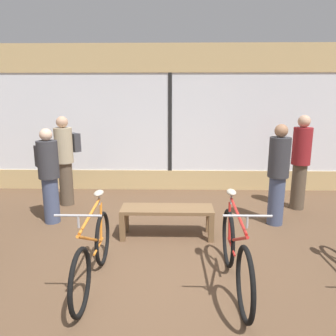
{
  "coord_description": "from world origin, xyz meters",
  "views": [
    {
      "loc": [
        0.12,
        -3.77,
        2.15
      ],
      "look_at": [
        0.0,
        1.53,
        0.95
      ],
      "focal_mm": 35.0,
      "sensor_mm": 36.0,
      "label": 1
    }
  ],
  "objects_px": {
    "display_bench": "(167,213)",
    "customer_mid_floor": "(48,173)",
    "bicycle_left": "(93,253)",
    "customer_by_window": "(301,160)",
    "customer_near_rack": "(278,173)",
    "customer_near_bench": "(65,158)",
    "bicycle_right": "(235,254)"
  },
  "relations": [
    {
      "from": "display_bench",
      "to": "customer_mid_floor",
      "type": "relative_size",
      "value": 0.87
    },
    {
      "from": "bicycle_left",
      "to": "display_bench",
      "type": "relative_size",
      "value": 1.2
    },
    {
      "from": "customer_by_window",
      "to": "customer_near_rack",
      "type": "bearing_deg",
      "value": -129.69
    },
    {
      "from": "customer_near_rack",
      "to": "customer_mid_floor",
      "type": "relative_size",
      "value": 1.05
    },
    {
      "from": "bicycle_left",
      "to": "customer_near_bench",
      "type": "bearing_deg",
      "value": 113.35
    },
    {
      "from": "customer_near_rack",
      "to": "customer_by_window",
      "type": "height_order",
      "value": "customer_by_window"
    },
    {
      "from": "customer_near_bench",
      "to": "customer_by_window",
      "type": "bearing_deg",
      "value": -1.84
    },
    {
      "from": "display_bench",
      "to": "customer_near_rack",
      "type": "xyz_separation_m",
      "value": [
        1.81,
        0.53,
        0.51
      ]
    },
    {
      "from": "customer_near_rack",
      "to": "customer_by_window",
      "type": "relative_size",
      "value": 0.95
    },
    {
      "from": "customer_by_window",
      "to": "display_bench",
      "type": "bearing_deg",
      "value": -151.82
    },
    {
      "from": "bicycle_left",
      "to": "display_bench",
      "type": "xyz_separation_m",
      "value": [
        0.81,
        1.33,
        -0.0
      ]
    },
    {
      "from": "bicycle_right",
      "to": "customer_mid_floor",
      "type": "bearing_deg",
      "value": 145.9
    },
    {
      "from": "bicycle_right",
      "to": "customer_near_bench",
      "type": "height_order",
      "value": "customer_near_bench"
    },
    {
      "from": "display_bench",
      "to": "bicycle_right",
      "type": "bearing_deg",
      "value": -59.32
    },
    {
      "from": "customer_near_bench",
      "to": "customer_near_rack",
      "type": "bearing_deg",
      "value": -13.67
    },
    {
      "from": "bicycle_left",
      "to": "customer_mid_floor",
      "type": "height_order",
      "value": "customer_mid_floor"
    },
    {
      "from": "bicycle_left",
      "to": "customer_mid_floor",
      "type": "xyz_separation_m",
      "value": [
        -1.19,
        1.87,
        0.48
      ]
    },
    {
      "from": "display_bench",
      "to": "customer_by_window",
      "type": "xyz_separation_m",
      "value": [
        2.46,
        1.32,
        0.56
      ]
    },
    {
      "from": "bicycle_right",
      "to": "customer_near_rack",
      "type": "distance_m",
      "value": 2.19
    },
    {
      "from": "bicycle_right",
      "to": "customer_mid_floor",
      "type": "distance_m",
      "value": 3.41
    },
    {
      "from": "bicycle_right",
      "to": "customer_mid_floor",
      "type": "xyz_separation_m",
      "value": [
        -2.8,
        1.89,
        0.46
      ]
    },
    {
      "from": "display_bench",
      "to": "bicycle_left",
      "type": "bearing_deg",
      "value": -121.33
    },
    {
      "from": "bicycle_left",
      "to": "customer_near_rack",
      "type": "relative_size",
      "value": 1.0
    },
    {
      "from": "bicycle_left",
      "to": "display_bench",
      "type": "bearing_deg",
      "value": 58.67
    },
    {
      "from": "bicycle_left",
      "to": "customer_by_window",
      "type": "relative_size",
      "value": 0.95
    },
    {
      "from": "display_bench",
      "to": "customer_near_rack",
      "type": "bearing_deg",
      "value": 16.42
    },
    {
      "from": "customer_by_window",
      "to": "customer_near_bench",
      "type": "height_order",
      "value": "customer_by_window"
    },
    {
      "from": "customer_mid_floor",
      "to": "customer_near_bench",
      "type": "distance_m",
      "value": 0.93
    },
    {
      "from": "display_bench",
      "to": "customer_by_window",
      "type": "bearing_deg",
      "value": 28.18
    },
    {
      "from": "customer_by_window",
      "to": "bicycle_left",
      "type": "bearing_deg",
      "value": -141.03
    },
    {
      "from": "bicycle_right",
      "to": "customer_by_window",
      "type": "bearing_deg",
      "value": 58.1
    },
    {
      "from": "customer_by_window",
      "to": "bicycle_right",
      "type": "bearing_deg",
      "value": -121.9
    }
  ]
}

